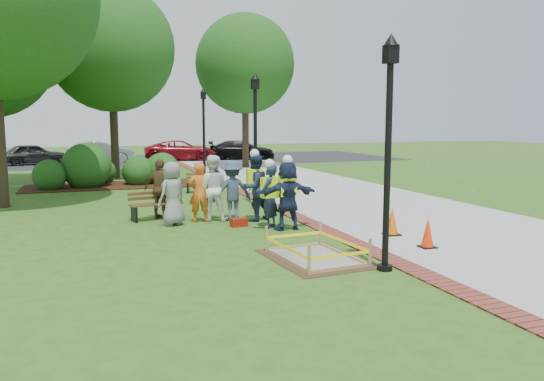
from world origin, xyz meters
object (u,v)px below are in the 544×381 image
object	(u,v)px
cone_front	(428,234)
hivis_worker_a	(287,193)
hivis_worker_c	(255,186)
bench_near	(156,211)
wet_concrete_pad	(315,247)
hivis_worker_b	(270,194)
lamp_near	(388,136)

from	to	relation	value
cone_front	hivis_worker_a	distance (m)	3.64
hivis_worker_c	bench_near	bearing A→B (deg)	157.82
bench_near	hivis_worker_c	xyz separation A→B (m)	(2.56, -1.04, 0.73)
wet_concrete_pad	bench_near	xyz separation A→B (m)	(-2.48, 5.38, 0.01)
hivis_worker_b	hivis_worker_c	distance (m)	1.09
hivis_worker_b	wet_concrete_pad	bearing A→B (deg)	-92.55
bench_near	hivis_worker_c	world-z (taller)	hivis_worker_c
bench_near	wet_concrete_pad	bearing A→B (deg)	-65.26
wet_concrete_pad	lamp_near	distance (m)	2.68
bench_near	lamp_near	size ratio (longest dim) A/B	0.35
hivis_worker_a	hivis_worker_b	bearing A→B (deg)	133.86
wet_concrete_pad	hivis_worker_b	distance (m)	3.32
bench_near	hivis_worker_b	distance (m)	3.44
bench_near	hivis_worker_b	xyz separation A→B (m)	(2.62, -2.13, 0.64)
hivis_worker_a	hivis_worker_c	world-z (taller)	hivis_worker_c
bench_near	cone_front	bearing A→B (deg)	-46.23
cone_front	hivis_worker_c	distance (m)	5.07
hivis_worker_b	hivis_worker_a	bearing A→B (deg)	-46.14
bench_near	cone_front	distance (m)	7.42
cone_front	hivis_worker_c	world-z (taller)	hivis_worker_c
bench_near	lamp_near	xyz separation A→B (m)	(3.37, -6.55, 2.23)
cone_front	hivis_worker_b	xyz separation A→B (m)	(-2.51, 3.23, 0.57)
wet_concrete_pad	cone_front	size ratio (longest dim) A/B	3.63
hivis_worker_c	hivis_worker_b	bearing A→B (deg)	-86.72
cone_front	lamp_near	bearing A→B (deg)	-146.09
cone_front	bench_near	bearing A→B (deg)	133.77
lamp_near	cone_front	bearing A→B (deg)	33.91
bench_near	hivis_worker_a	distance (m)	3.94
wet_concrete_pad	hivis_worker_c	size ratio (longest dim) A/B	1.23
wet_concrete_pad	hivis_worker_a	xyz separation A→B (m)	(0.50, 2.89, 0.71)
lamp_near	hivis_worker_c	distance (m)	5.76
wet_concrete_pad	hivis_worker_c	bearing A→B (deg)	88.91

